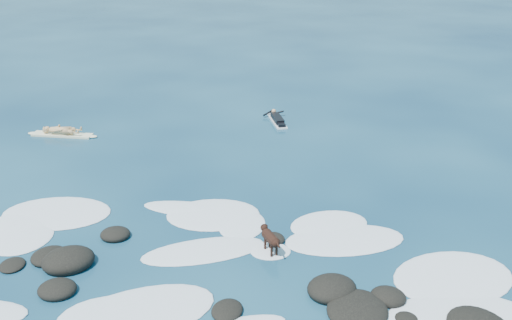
{
  "coord_description": "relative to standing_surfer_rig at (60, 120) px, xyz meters",
  "views": [
    {
      "loc": [
        0.89,
        -13.35,
        8.32
      ],
      "look_at": [
        1.39,
        4.0,
        0.9
      ],
      "focal_mm": 40.0,
      "sensor_mm": 36.0,
      "label": 1
    }
  ],
  "objects": [
    {
      "name": "ground",
      "position": [
        6.47,
        -8.87,
        -0.68
      ],
      "size": [
        160.0,
        160.0,
        0.0
      ],
      "primitive_type": "plane",
      "color": "#0A2642",
      "rests_on": "ground"
    },
    {
      "name": "reef_rocks",
      "position": [
        6.23,
        -11.88,
        -0.57
      ],
      "size": [
        12.37,
        6.88,
        0.58
      ],
      "color": "black",
      "rests_on": "ground"
    },
    {
      "name": "breaking_foam",
      "position": [
        6.65,
        -9.51,
        -0.67
      ],
      "size": [
        15.43,
        8.02,
        0.12
      ],
      "color": "white",
      "rests_on": "ground"
    },
    {
      "name": "standing_surfer_rig",
      "position": [
        0.0,
        0.0,
        0.0
      ],
      "size": [
        3.02,
        0.95,
        1.72
      ],
      "rotation": [
        0.0,
        0.0,
        -0.17
      ],
      "color": "#F8F3C7",
      "rests_on": "ground"
    },
    {
      "name": "paddling_surfer_rig",
      "position": [
        8.97,
        1.46,
        -0.55
      ],
      "size": [
        1.0,
        2.21,
        0.38
      ],
      "rotation": [
        0.0,
        0.0,
        1.74
      ],
      "color": "white",
      "rests_on": "ground"
    },
    {
      "name": "dog",
      "position": [
        8.11,
        -9.13,
        -0.21
      ],
      "size": [
        0.57,
        1.06,
        0.71
      ],
      "rotation": [
        0.0,
        0.0,
        1.97
      ],
      "color": "black",
      "rests_on": "ground"
    }
  ]
}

